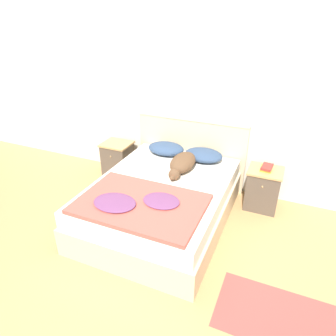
{
  "coord_description": "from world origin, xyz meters",
  "views": [
    {
      "loc": [
        1.27,
        -1.8,
        2.37
      ],
      "look_at": [
        -0.03,
        1.22,
        0.65
      ],
      "focal_mm": 32.0,
      "sensor_mm": 36.0,
      "label": 1
    }
  ],
  "objects": [
    {
      "name": "nightstand_right",
      "position": [
        1.09,
        1.81,
        0.29
      ],
      "size": [
        0.44,
        0.4,
        0.57
      ],
      "color": "#4C4238",
      "rests_on": "ground_plane"
    },
    {
      "name": "dog",
      "position": [
        0.09,
        1.42,
        0.64
      ],
      "size": [
        0.29,
        0.74,
        0.2
      ],
      "color": "brown",
      "rests_on": "bed"
    },
    {
      "name": "ground_plane",
      "position": [
        0.0,
        0.0,
        0.0
      ],
      "size": [
        16.0,
        16.0,
        0.0
      ],
      "primitive_type": "plane",
      "color": "tan"
    },
    {
      "name": "wall_back",
      "position": [
        0.0,
        2.13,
        1.27
      ],
      "size": [
        9.0,
        0.06,
        2.55
      ],
      "color": "beige",
      "rests_on": "ground_plane"
    },
    {
      "name": "bed",
      "position": [
        -0.03,
        1.01,
        0.27
      ],
      "size": [
        1.56,
        2.04,
        0.55
      ],
      "color": "#C6B28E",
      "rests_on": "ground_plane"
    },
    {
      "name": "headboard",
      "position": [
        -0.03,
        2.06,
        0.54
      ],
      "size": [
        1.64,
        0.06,
        1.04
      ],
      "color": "#C6B28E",
      "rests_on": "ground_plane"
    },
    {
      "name": "nightstand_left",
      "position": [
        -1.15,
        1.81,
        0.29
      ],
      "size": [
        0.44,
        0.4,
        0.57
      ],
      "color": "#4C4238",
      "rests_on": "ground_plane"
    },
    {
      "name": "rug",
      "position": [
        1.52,
        0.15,
        0.0
      ],
      "size": [
        1.15,
        0.65,
        0.0
      ],
      "color": "#93423D",
      "rests_on": "ground_plane"
    },
    {
      "name": "book_stack",
      "position": [
        1.09,
        1.81,
        0.6
      ],
      "size": [
        0.15,
        0.22,
        0.06
      ],
      "color": "gold",
      "rests_on": "nightstand_right"
    },
    {
      "name": "quilt",
      "position": [
        -0.04,
        0.48,
        0.58
      ],
      "size": [
        1.32,
        0.89,
        0.08
      ],
      "color": "#BC4C42",
      "rests_on": "bed"
    },
    {
      "name": "pillow_left",
      "position": [
        -0.31,
        1.8,
        0.63
      ],
      "size": [
        0.53,
        0.38,
        0.16
      ],
      "color": "navy",
      "rests_on": "bed"
    },
    {
      "name": "pillow_right",
      "position": [
        0.25,
        1.8,
        0.63
      ],
      "size": [
        0.53,
        0.38,
        0.16
      ],
      "color": "navy",
      "rests_on": "bed"
    }
  ]
}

